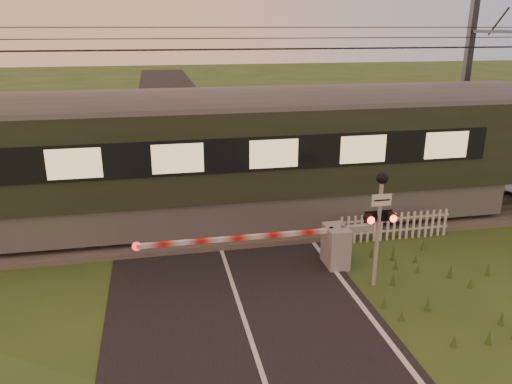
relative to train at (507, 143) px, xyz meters
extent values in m
plane|color=#2D451A|center=(-10.14, -6.50, -2.33)|extent=(160.00, 160.00, 0.00)
cube|color=black|center=(-10.14, -6.50, -2.32)|extent=(6.00, 140.00, 0.02)
cube|color=#47423D|center=(-10.14, 0.00, -2.27)|extent=(140.00, 3.40, 0.24)
cube|color=slate|center=(-10.14, -0.72, -2.07)|extent=(140.00, 0.08, 0.14)
cube|color=slate|center=(-10.14, 0.72, -2.07)|extent=(140.00, 0.08, 0.14)
cube|color=#2D2116|center=(-10.14, 0.00, -2.14)|extent=(0.24, 2.20, 0.06)
cylinder|color=black|center=(-10.14, -0.30, 3.17)|extent=(120.00, 0.02, 0.02)
cylinder|color=black|center=(-10.14, 0.30, 3.17)|extent=(120.00, 0.02, 0.02)
cylinder|color=black|center=(-10.14, 0.00, 3.77)|extent=(120.00, 0.02, 0.02)
cylinder|color=black|center=(-10.14, 0.00, 3.47)|extent=(120.00, 0.02, 0.02)
cube|color=slate|center=(-11.24, 0.00, -1.49)|extent=(20.62, 2.73, 1.02)
cube|color=black|center=(-11.24, 0.00, 0.30)|extent=(21.48, 2.97, 2.56)
cylinder|color=#4C4C4F|center=(-11.24, 0.00, 1.58)|extent=(21.48, 1.04, 1.04)
cube|color=#FFD893|center=(-11.24, -1.52, 0.43)|extent=(18.47, 0.04, 0.80)
cube|color=gray|center=(-7.26, -3.15, -1.78)|extent=(0.55, 0.85, 1.11)
cylinder|color=gray|center=(-7.41, -3.15, -1.78)|extent=(0.12, 0.12, 1.11)
cube|color=gray|center=(-6.71, -3.15, -1.31)|extent=(0.90, 0.16, 0.16)
cube|color=red|center=(-9.91, -3.15, -1.31)|extent=(5.00, 0.11, 0.11)
cylinder|color=red|center=(-12.41, -3.15, -1.31)|extent=(0.22, 0.04, 0.22)
cylinder|color=gray|center=(-6.69, -4.38, -1.00)|extent=(0.10, 0.10, 2.65)
cube|color=white|center=(-6.69, -4.44, -0.07)|extent=(0.49, 0.03, 0.28)
sphere|color=black|center=(-6.69, -4.38, 0.45)|extent=(0.28, 0.28, 0.28)
cube|color=black|center=(-6.69, -4.38, -0.52)|extent=(0.66, 0.05, 0.05)
cylinder|color=#FF140C|center=(-6.98, -4.56, -0.52)|extent=(0.18, 0.02, 0.18)
cylinder|color=#FF140C|center=(-6.41, -4.56, -0.52)|extent=(0.18, 0.02, 0.18)
cube|color=black|center=(-6.69, -4.33, -0.52)|extent=(0.71, 0.02, 0.28)
cube|color=silver|center=(-4.94, -1.87, -2.04)|extent=(3.57, 0.04, 0.06)
cube|color=silver|center=(-4.94, -1.87, -1.66)|extent=(3.57, 0.04, 0.06)
cube|color=#2D2D30|center=(-0.35, 2.30, 1.40)|extent=(0.23, 0.23, 7.45)
cube|color=#2D2D30|center=(-0.35, 1.15, 3.63)|extent=(0.11, 2.40, 0.11)
camera|label=1|loc=(-11.80, -14.63, 3.77)|focal=35.00mm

